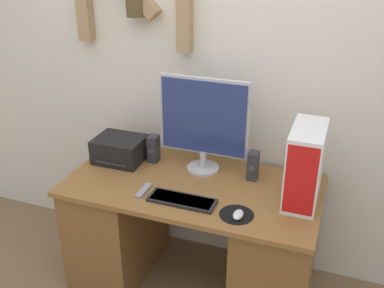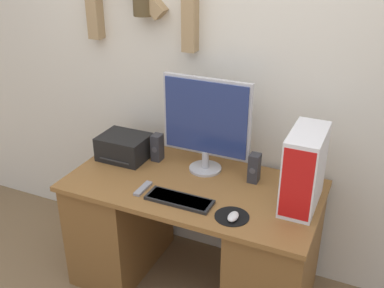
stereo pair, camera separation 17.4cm
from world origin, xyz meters
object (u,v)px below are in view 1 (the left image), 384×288
Objects in this scene: speaker_right at (253,166)px; computer_tower at (305,165)px; monitor at (203,120)px; keyboard at (182,200)px; speaker_left at (154,149)px; mouse at (238,215)px; remote_control at (144,190)px; printer at (120,149)px.

computer_tower is at bearing -23.47° from speaker_right.
monitor is 1.57× the size of keyboard.
keyboard is 2.13× the size of speaker_left.
mouse is 0.79m from speaker_left.
mouse is 0.51× the size of speaker_left.
computer_tower is 2.76× the size of remote_control.
speaker_right is (0.64, -0.01, 0.00)m from speaker_left.
monitor is at bearing 1.51° from speaker_left.
keyboard is at bearing 172.54° from mouse.
monitor is 0.40m from speaker_left.
speaker_left is 0.64m from speaker_right.
printer reaches higher than keyboard.
keyboard is 0.63m from printer.
speaker_left is (0.21, 0.06, 0.01)m from printer.
mouse is 0.51× the size of speaker_right.
mouse is at bearing -86.81° from speaker_right.
monitor is 0.64m from computer_tower.
keyboard is 0.24m from remote_control.
speaker_left is (-0.94, 0.14, -0.13)m from computer_tower.
computer_tower reaches higher than remote_control.
keyboard is 2.41× the size of remote_control.
monitor is 0.50m from keyboard.
printer is at bearing -162.61° from speaker_left.
keyboard is 0.33m from mouse.
speaker_right is (0.85, 0.06, 0.01)m from printer.
computer_tower reaches higher than speaker_right.
keyboard is 1.23× the size of printer.
speaker_right reaches higher than remote_control.
mouse is at bearing -22.41° from printer.
mouse is 0.94m from printer.
printer is (-0.55, 0.32, 0.07)m from keyboard.
computer_tower is at bearing -13.17° from monitor.
monitor is at bearing 177.53° from speaker_right.
speaker_left reaches higher than mouse.
speaker_left is at bearing 147.49° from mouse.
computer_tower is 2.44× the size of speaker_right.
mouse is 0.42m from speaker_right.
remote_control is (-0.84, -0.22, -0.20)m from computer_tower.
computer_tower reaches higher than mouse.
monitor reaches higher than mouse.
speaker_right is (0.30, 0.38, 0.08)m from keyboard.
keyboard is 0.52m from speaker_left.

